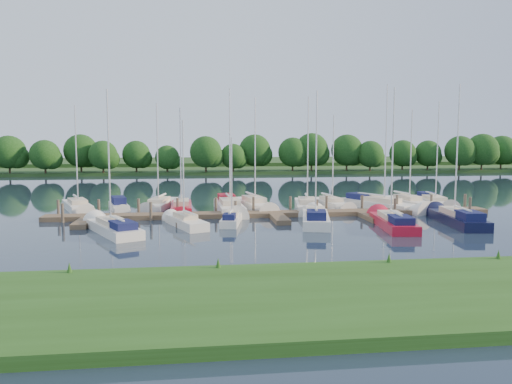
{
  "coord_description": "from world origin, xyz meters",
  "views": [
    {
      "loc": [
        -7.14,
        -35.88,
        6.86
      ],
      "look_at": [
        -1.65,
        8.0,
        2.2
      ],
      "focal_mm": 35.0,
      "sensor_mm": 36.0,
      "label": 1
    }
  ],
  "objects": [
    {
      "name": "sailboat_s_5",
      "position": [
        14.12,
        2.01,
        0.34
      ],
      "size": [
        3.17,
        9.29,
        11.79
      ],
      "rotation": [
        0.0,
        0.0,
        -0.13
      ],
      "color": "black",
      "rests_on": "ground"
    },
    {
      "name": "sailboat_s_0",
      "position": [
        -13.13,
        1.41,
        0.32
      ],
      "size": [
        5.16,
        8.35,
        10.89
      ],
      "rotation": [
        0.0,
        0.0,
        0.46
      ],
      "color": "white",
      "rests_on": "ground"
    },
    {
      "name": "near_bank",
      "position": [
        0.0,
        -16.0,
        0.25
      ],
      "size": [
        90.0,
        10.0,
        0.5
      ],
      "primitive_type": "cube",
      "color": "#224914",
      "rests_on": "ground"
    },
    {
      "name": "distant_hill",
      "position": [
        0.0,
        100.0,
        0.7
      ],
      "size": [
        220.0,
        40.0,
        1.4
      ],
      "primitive_type": "cube",
      "color": "#304E22",
      "rests_on": "ground"
    },
    {
      "name": "sailboat_n_2",
      "position": [
        -10.64,
        14.5,
        0.27
      ],
      "size": [
        3.35,
        8.6,
        10.75
      ],
      "rotation": [
        0.0,
        0.0,
        2.95
      ],
      "color": "white",
      "rests_on": "ground"
    },
    {
      "name": "motorboat",
      "position": [
        -14.44,
        13.74,
        0.34
      ],
      "size": [
        2.61,
        5.3,
        1.61
      ],
      "rotation": [
        0.0,
        0.0,
        3.4
      ],
      "color": "white",
      "rests_on": "ground"
    },
    {
      "name": "sailboat_s_4",
      "position": [
        8.34,
        1.32,
        0.32
      ],
      "size": [
        3.11,
        9.0,
        11.3
      ],
      "rotation": [
        0.0,
        0.0,
        -0.13
      ],
      "color": "red",
      "rests_on": "ground"
    },
    {
      "name": "sailboat_n_8",
      "position": [
        11.28,
        11.38,
        0.33
      ],
      "size": [
        6.16,
        9.64,
        12.6
      ],
      "rotation": [
        0.0,
        0.0,
        3.62
      ],
      "color": "white",
      "rests_on": "ground"
    },
    {
      "name": "far_shore",
      "position": [
        0.0,
        75.0,
        0.3
      ],
      "size": [
        180.0,
        30.0,
        0.6
      ],
      "primitive_type": "cube",
      "color": "#20451A",
      "rests_on": "ground"
    },
    {
      "name": "sailboat_n_7",
      "position": [
        6.68,
        12.95,
        0.27
      ],
      "size": [
        2.8,
        7.63,
        9.69
      ],
      "rotation": [
        0.0,
        0.0,
        3.3
      ],
      "color": "white",
      "rests_on": "ground"
    },
    {
      "name": "dock",
      "position": [
        0.0,
        7.31,
        0.2
      ],
      "size": [
        40.0,
        6.0,
        0.4
      ],
      "color": "#4B372A",
      "rests_on": "ground"
    },
    {
      "name": "ground",
      "position": [
        0.0,
        0.0,
        0.0
      ],
      "size": [
        260.0,
        260.0,
        0.0
      ],
      "primitive_type": "plane",
      "color": "#1B2936",
      "rests_on": "ground"
    },
    {
      "name": "sailboat_n_4",
      "position": [
        -3.79,
        11.29,
        0.34
      ],
      "size": [
        2.63,
        9.46,
        12.06
      ],
      "rotation": [
        0.0,
        0.0,
        3.19
      ],
      "color": "white",
      "rests_on": "ground"
    },
    {
      "name": "treeline",
      "position": [
        -2.75,
        61.98,
        4.22
      ],
      "size": [
        145.55,
        10.13,
        8.32
      ],
      "color": "#38281C",
      "rests_on": "ground"
    },
    {
      "name": "sailboat_s_2",
      "position": [
        -4.14,
        4.3,
        0.31
      ],
      "size": [
        2.17,
        5.68,
        7.35
      ],
      "rotation": [
        0.0,
        0.0,
        -0.18
      ],
      "color": "white",
      "rests_on": "ground"
    },
    {
      "name": "sailboat_s_1",
      "position": [
        -7.88,
        3.57,
        0.28
      ],
      "size": [
        3.54,
        6.68,
        8.76
      ],
      "rotation": [
        0.0,
        0.0,
        0.37
      ],
      "color": "white",
      "rests_on": "ground"
    },
    {
      "name": "sailboat_n_3",
      "position": [
        -8.35,
        11.55,
        0.28
      ],
      "size": [
        1.98,
        7.89,
        10.23
      ],
      "rotation": [
        0.0,
        0.0,
        3.16
      ],
      "color": "red",
      "rests_on": "ground"
    },
    {
      "name": "sailboat_n_5",
      "position": [
        -1.21,
        12.93,
        0.28
      ],
      "size": [
        3.47,
        8.97,
        11.39
      ],
      "rotation": [
        0.0,
        0.0,
        3.33
      ],
      "color": "white",
      "rests_on": "ground"
    },
    {
      "name": "sailboat_n_0",
      "position": [
        -18.37,
        13.87,
        0.28
      ],
      "size": [
        4.31,
        8.14,
        10.5
      ],
      "rotation": [
        0.0,
        0.0,
        3.51
      ],
      "color": "white",
      "rests_on": "ground"
    },
    {
      "name": "mooring_pilings",
      "position": [
        0.0,
        8.43,
        0.6
      ],
      "size": [
        38.24,
        2.84,
        2.0
      ],
      "color": "#473D33",
      "rests_on": "ground"
    },
    {
      "name": "sailboat_s_3",
      "position": [
        2.73,
        3.62,
        0.34
      ],
      "size": [
        3.65,
        8.84,
        11.28
      ],
      "rotation": [
        0.0,
        0.0,
        -0.22
      ],
      "color": "white",
      "rests_on": "ground"
    },
    {
      "name": "sailboat_n_9",
      "position": [
        14.69,
        12.7,
        0.28
      ],
      "size": [
        3.11,
        8.09,
        10.33
      ],
      "rotation": [
        0.0,
        0.0,
        3.33
      ],
      "color": "white",
      "rests_on": "ground"
    },
    {
      "name": "sailboat_n_6",
      "position": [
        3.79,
        11.34,
        0.28
      ],
      "size": [
        3.32,
        9.01,
        11.35
      ],
      "rotation": [
        0.0,
        0.0,
        2.98
      ],
      "color": "white",
      "rests_on": "ground"
    },
    {
      "name": "sailboat_n_10",
      "position": [
        17.75,
        13.07,
        0.31
      ],
      "size": [
        3.14,
        8.91,
        11.1
      ],
      "rotation": [
        0.0,
        0.0,
        3.0
      ],
      "color": "white",
      "rests_on": "ground"
    }
  ]
}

